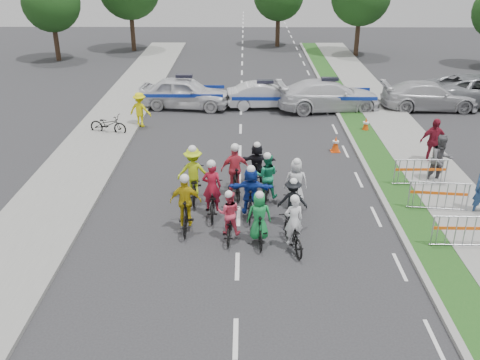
{
  "coord_description": "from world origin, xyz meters",
  "views": [
    {
      "loc": [
        0.19,
        -12.79,
        8.47
      ],
      "look_at": [
        0.05,
        3.51,
        1.1
      ],
      "focal_mm": 40.0,
      "sensor_mm": 36.0,
      "label": 1
    }
  ],
  "objects_px": {
    "spectator_1": "(441,160)",
    "spectator_2": "(433,141)",
    "cone_1": "(366,125)",
    "rider_10": "(194,178)",
    "rider_5": "(251,195)",
    "rider_8": "(267,183)",
    "rider_6": "(212,197)",
    "rider_11": "(257,167)",
    "rider_4": "(292,207)",
    "barrier_0": "(465,233)",
    "barrier_2": "(420,173)",
    "civilian_sedan": "(430,96)",
    "cone_0": "(336,144)",
    "marshal_hiviz": "(140,110)",
    "rider_2": "(229,220)",
    "rider_7": "(296,188)",
    "parked_bike": "(108,124)",
    "rider_9": "(235,176)",
    "police_car_0": "(185,93)",
    "police_car_2": "(329,95)",
    "tree_0": "(51,3)",
    "rider_3": "(186,208)",
    "police_car_1": "(265,95)",
    "rider_0": "(293,231)",
    "rider_1": "(259,222)",
    "barrier_1": "(438,197)"
  },
  "relations": [
    {
      "from": "spectator_2",
      "to": "tree_0",
      "type": "relative_size",
      "value": 0.31
    },
    {
      "from": "rider_0",
      "to": "rider_11",
      "type": "bearing_deg",
      "value": -89.33
    },
    {
      "from": "rider_5",
      "to": "rider_8",
      "type": "xyz_separation_m",
      "value": [
        0.57,
        1.21,
        -0.1
      ]
    },
    {
      "from": "rider_2",
      "to": "cone_0",
      "type": "xyz_separation_m",
      "value": [
        4.43,
        7.42,
        -0.28
      ]
    },
    {
      "from": "rider_6",
      "to": "rider_10",
      "type": "bearing_deg",
      "value": -61.08
    },
    {
      "from": "spectator_2",
      "to": "parked_bike",
      "type": "xyz_separation_m",
      "value": [
        -14.12,
        3.5,
        -0.48
      ]
    },
    {
      "from": "rider_8",
      "to": "barrier_2",
      "type": "relative_size",
      "value": 0.94
    },
    {
      "from": "rider_5",
      "to": "rider_6",
      "type": "relative_size",
      "value": 0.94
    },
    {
      "from": "rider_3",
      "to": "barrier_0",
      "type": "xyz_separation_m",
      "value": [
        8.33,
        -1.13,
        -0.19
      ]
    },
    {
      "from": "rider_5",
      "to": "police_car_2",
      "type": "bearing_deg",
      "value": -106.49
    },
    {
      "from": "rider_9",
      "to": "police_car_0",
      "type": "distance_m",
      "value": 11.36
    },
    {
      "from": "rider_7",
      "to": "rider_8",
      "type": "height_order",
      "value": "rider_7"
    },
    {
      "from": "cone_0",
      "to": "parked_bike",
      "type": "height_order",
      "value": "parked_bike"
    },
    {
      "from": "rider_5",
      "to": "police_car_1",
      "type": "bearing_deg",
      "value": -91.16
    },
    {
      "from": "rider_7",
      "to": "spectator_2",
      "type": "bearing_deg",
      "value": -146.32
    },
    {
      "from": "parked_bike",
      "to": "cone_0",
      "type": "bearing_deg",
      "value": -88.53
    },
    {
      "from": "barrier_0",
      "to": "barrier_2",
      "type": "bearing_deg",
      "value": 90.0
    },
    {
      "from": "rider_4",
      "to": "spectator_1",
      "type": "relative_size",
      "value": 0.89
    },
    {
      "from": "spectator_1",
      "to": "spectator_2",
      "type": "height_order",
      "value": "spectator_2"
    },
    {
      "from": "rider_4",
      "to": "rider_6",
      "type": "bearing_deg",
      "value": -12.25
    },
    {
      "from": "rider_6",
      "to": "rider_11",
      "type": "height_order",
      "value": "rider_6"
    },
    {
      "from": "rider_11",
      "to": "police_car_1",
      "type": "xyz_separation_m",
      "value": [
        0.65,
        10.2,
        -0.07
      ]
    },
    {
      "from": "rider_7",
      "to": "cone_0",
      "type": "relative_size",
      "value": 2.66
    },
    {
      "from": "barrier_0",
      "to": "cone_0",
      "type": "relative_size",
      "value": 2.86
    },
    {
      "from": "police_car_0",
      "to": "cone_0",
      "type": "bearing_deg",
      "value": -124.48
    },
    {
      "from": "rider_8",
      "to": "spectator_2",
      "type": "bearing_deg",
      "value": -145.82
    },
    {
      "from": "rider_8",
      "to": "spectator_1",
      "type": "height_order",
      "value": "spectator_1"
    },
    {
      "from": "rider_11",
      "to": "cone_1",
      "type": "distance_m",
      "value": 8.18
    },
    {
      "from": "cone_0",
      "to": "marshal_hiviz",
      "type": "bearing_deg",
      "value": 159.86
    },
    {
      "from": "rider_4",
      "to": "police_car_0",
      "type": "bearing_deg",
      "value": -66.21
    },
    {
      "from": "spectator_1",
      "to": "marshal_hiviz",
      "type": "bearing_deg",
      "value": 140.1
    },
    {
      "from": "rider_1",
      "to": "police_car_1",
      "type": "height_order",
      "value": "rider_1"
    },
    {
      "from": "rider_0",
      "to": "rider_3",
      "type": "distance_m",
      "value": 3.46
    },
    {
      "from": "rider_4",
      "to": "cone_0",
      "type": "bearing_deg",
      "value": -106.28
    },
    {
      "from": "police_car_0",
      "to": "spectator_2",
      "type": "relative_size",
      "value": 2.55
    },
    {
      "from": "spectator_2",
      "to": "rider_4",
      "type": "bearing_deg",
      "value": -146.44
    },
    {
      "from": "police_car_2",
      "to": "tree_0",
      "type": "height_order",
      "value": "tree_0"
    },
    {
      "from": "rider_4",
      "to": "rider_0",
      "type": "bearing_deg",
      "value": 90.32
    },
    {
      "from": "cone_1",
      "to": "rider_10",
      "type": "bearing_deg",
      "value": -136.15
    },
    {
      "from": "rider_10",
      "to": "civilian_sedan",
      "type": "bearing_deg",
      "value": -139.41
    },
    {
      "from": "rider_2",
      "to": "cone_0",
      "type": "height_order",
      "value": "rider_2"
    },
    {
      "from": "barrier_2",
      "to": "civilian_sedan",
      "type": "bearing_deg",
      "value": 70.91
    },
    {
      "from": "tree_0",
      "to": "spectator_2",
      "type": "bearing_deg",
      "value": -42.87
    },
    {
      "from": "civilian_sedan",
      "to": "spectator_2",
      "type": "height_order",
      "value": "spectator_2"
    },
    {
      "from": "barrier_0",
      "to": "cone_0",
      "type": "distance_m",
      "value": 8.43
    },
    {
      "from": "rider_3",
      "to": "cone_1",
      "type": "bearing_deg",
      "value": -128.92
    },
    {
      "from": "police_car_2",
      "to": "barrier_1",
      "type": "bearing_deg",
      "value": -177.88
    },
    {
      "from": "rider_10",
      "to": "cone_1",
      "type": "distance_m",
      "value": 10.55
    },
    {
      "from": "rider_6",
      "to": "rider_11",
      "type": "bearing_deg",
      "value": -124.78
    },
    {
      "from": "marshal_hiviz",
      "to": "police_car_1",
      "type": "bearing_deg",
      "value": -135.67
    }
  ]
}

